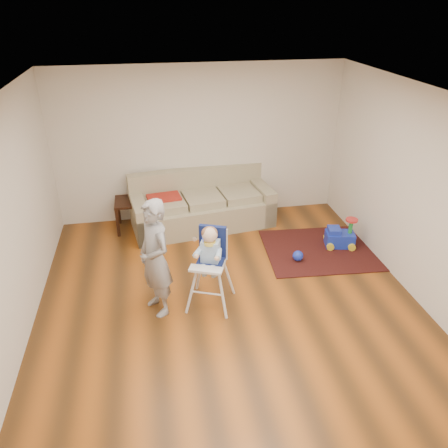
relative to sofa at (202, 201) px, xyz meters
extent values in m
plane|color=#4A2C12|center=(0.04, -2.30, -0.47)|extent=(5.50, 5.50, 0.00)
cube|color=silver|center=(0.04, 0.45, 0.88)|extent=(5.00, 0.04, 2.70)
cube|color=silver|center=(-2.46, -2.30, 0.88)|extent=(0.04, 5.50, 2.70)
cube|color=silver|center=(2.54, -2.30, 0.88)|extent=(0.04, 5.50, 2.70)
cube|color=white|center=(0.04, -2.30, 2.23)|extent=(5.00, 5.50, 0.04)
cube|color=#A8251A|center=(-0.66, -0.05, 0.15)|extent=(0.59, 0.43, 0.04)
cube|color=black|center=(1.83, -1.21, -0.46)|extent=(2.01, 1.56, 0.02)
sphere|color=#1C35C3|center=(1.28, -1.46, -0.37)|extent=(0.16, 0.16, 0.16)
cylinder|color=#1C35C3|center=(-0.26, -2.33, 0.56)|extent=(0.06, 0.12, 0.01)
imported|color=gray|center=(-0.88, -2.24, 0.31)|extent=(0.59, 0.68, 1.56)
camera|label=1|loc=(-0.86, -6.86, 3.20)|focal=35.00mm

